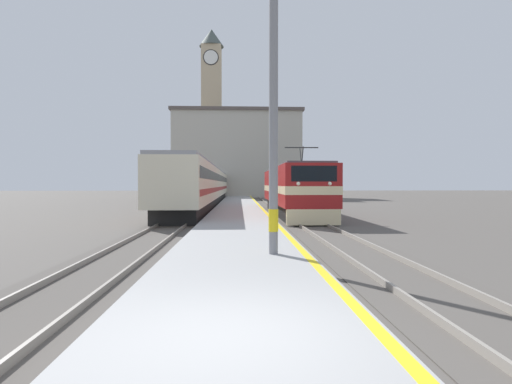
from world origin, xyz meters
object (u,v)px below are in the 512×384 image
object	(u,v)px
catenary_mast	(278,84)
clock_tower	(212,109)
passenger_train	(209,185)
locomotive_train	(293,190)

from	to	relation	value
catenary_mast	clock_tower	bearing A→B (deg)	95.48
passenger_train	clock_tower	distance (m)	31.07
passenger_train	clock_tower	bearing A→B (deg)	93.21
clock_tower	catenary_mast	bearing A→B (deg)	-84.52
locomotive_train	passenger_train	bearing A→B (deg)	112.16
catenary_mast	clock_tower	distance (m)	63.88
locomotive_train	clock_tower	size ratio (longest dim) A/B	0.54
passenger_train	catenary_mast	xyz separation A→B (m)	(4.45, -34.88, 2.77)
passenger_train	locomotive_train	bearing A→B (deg)	-67.84
passenger_train	catenary_mast	bearing A→B (deg)	-82.73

